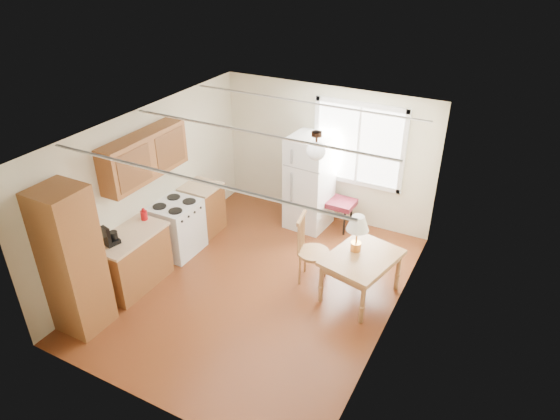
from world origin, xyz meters
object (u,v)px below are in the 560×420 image
Objects in this scene: dining_table at (362,262)px; chair at (307,244)px; bench at (322,199)px; refrigerator at (309,183)px.

chair is (-0.87, -0.00, 0.04)m from dining_table.
refrigerator is at bearing -143.94° from bench.
refrigerator is 1.34× the size of dining_table.
bench is 0.97× the size of dining_table.
chair is at bearing -166.79° from dining_table.
refrigerator is 1.67m from chair.
refrigerator reaches higher than dining_table.
bench is 1.11× the size of chair.
chair is at bearing -72.73° from bench.
bench is (0.20, 0.14, -0.36)m from refrigerator.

